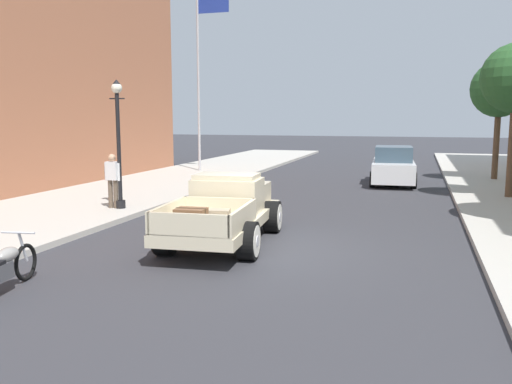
% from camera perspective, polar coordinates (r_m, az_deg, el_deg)
% --- Properties ---
extents(ground_plane, '(140.00, 140.00, 0.00)m').
position_cam_1_polar(ground_plane, '(11.74, 0.53, -6.23)').
color(ground_plane, '#333338').
extents(hotrod_truck_cream, '(2.43, 5.03, 1.58)m').
position_cam_1_polar(hotrod_truck_cream, '(12.49, -3.20, -1.83)').
color(hotrod_truck_cream, beige).
rests_on(hotrod_truck_cream, ground).
extents(motorcycle_parked, '(0.65, 2.10, 0.93)m').
position_cam_1_polar(motorcycle_parked, '(9.74, -25.77, -7.37)').
color(motorcycle_parked, black).
rests_on(motorcycle_parked, ground).
extents(car_background_white, '(2.04, 4.38, 1.65)m').
position_cam_1_polar(car_background_white, '(23.69, 14.55, 2.66)').
color(car_background_white, silver).
rests_on(car_background_white, ground).
extents(pedestrian_sidewalk_left, '(0.53, 0.22, 1.65)m').
position_cam_1_polar(pedestrian_sidewalk_left, '(16.59, -15.19, 1.52)').
color(pedestrian_sidewalk_left, brown).
rests_on(pedestrian_sidewalk_left, sidewalk_left).
extents(street_lamp_near, '(0.50, 0.32, 3.85)m').
position_cam_1_polar(street_lamp_near, '(16.41, -14.61, 6.02)').
color(street_lamp_near, black).
rests_on(street_lamp_near, sidewalk_left).
extents(flagpole, '(1.74, 0.16, 9.16)m').
position_cam_1_polar(flagpole, '(27.59, -5.80, 14.02)').
color(flagpole, '#B2B2B7').
rests_on(flagpole, sidewalk_left).
extents(street_tree_third, '(2.47, 2.47, 5.20)m').
position_cam_1_polar(street_tree_third, '(25.89, 24.76, 9.98)').
color(street_tree_third, brown).
rests_on(street_tree_third, sidewalk_right).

